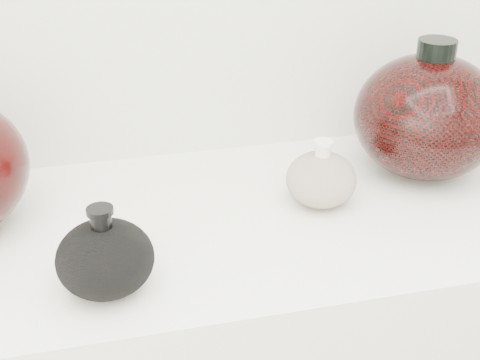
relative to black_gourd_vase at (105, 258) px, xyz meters
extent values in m
cube|color=silver|center=(0.17, 0.15, -0.07)|extent=(1.20, 0.50, 0.03)
ellipsoid|color=black|center=(0.00, 0.00, 0.00)|extent=(0.15, 0.15, 0.10)
cylinder|color=black|center=(0.00, 0.00, 0.06)|extent=(0.03, 0.03, 0.03)
cylinder|color=black|center=(0.00, 0.00, 0.07)|extent=(0.04, 0.04, 0.01)
ellipsoid|color=beige|center=(0.35, 0.15, -0.01)|extent=(0.14, 0.14, 0.09)
cylinder|color=beige|center=(0.35, 0.15, 0.04)|extent=(0.03, 0.03, 0.03)
cylinder|color=beige|center=(0.35, 0.15, 0.06)|extent=(0.04, 0.04, 0.01)
ellipsoid|color=black|center=(0.57, 0.22, 0.06)|extent=(0.30, 0.30, 0.21)
cylinder|color=black|center=(0.57, 0.22, 0.17)|extent=(0.08, 0.08, 0.04)
camera|label=1|loc=(0.00, -0.74, 0.50)|focal=50.00mm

